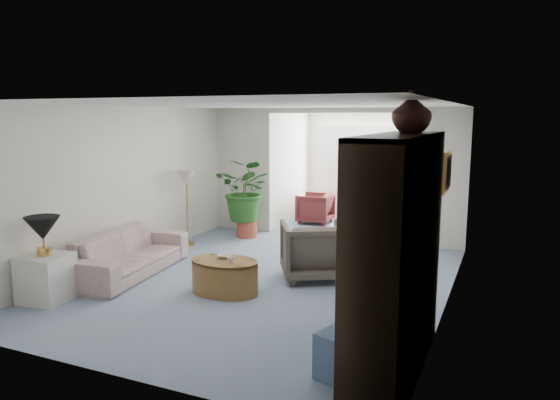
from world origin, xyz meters
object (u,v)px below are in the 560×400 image
at_px(framed_picture, 447,172).
at_px(sunroom_table, 357,208).
at_px(plant_pot, 247,229).
at_px(cabinet_urn, 412,112).
at_px(wingback_chair, 313,250).
at_px(entertainment_cabinet, 396,255).
at_px(sunroom_chair_maroon, 315,208).
at_px(sunroom_chair_blue, 382,214).
at_px(coffee_cup, 231,260).
at_px(table_lamp, 42,228).
at_px(ottoman, 354,355).
at_px(coffee_bowl, 225,256).
at_px(side_table_dark, 365,256).
at_px(end_table, 46,278).
at_px(sofa, 129,253).
at_px(floor_lamp, 186,177).
at_px(coffee_table, 225,276).

bearing_deg(framed_picture, sunroom_table, 115.98).
bearing_deg(plant_pot, cabinet_urn, -44.58).
height_order(framed_picture, wingback_chair, framed_picture).
relative_size(framed_picture, plant_pot, 1.25).
bearing_deg(entertainment_cabinet, sunroom_chair_maroon, 116.46).
xyz_separation_m(sunroom_chair_blue, sunroom_table, (-0.75, 0.75, -0.07)).
relative_size(entertainment_cabinet, sunroom_chair_maroon, 3.01).
height_order(entertainment_cabinet, cabinet_urn, cabinet_urn).
distance_m(coffee_cup, sunroom_chair_blue, 5.00).
xyz_separation_m(table_lamp, sunroom_chair_blue, (2.95, 6.02, -0.63)).
xyz_separation_m(wingback_chair, ottoman, (1.37, -2.62, -0.20)).
bearing_deg(plant_pot, coffee_bowl, -67.72).
distance_m(side_table_dark, cabinet_urn, 3.07).
distance_m(plant_pot, sunroom_table, 2.97).
bearing_deg(end_table, sunroom_chair_maroon, 76.46).
bearing_deg(sunroom_chair_blue, sofa, 147.80).
bearing_deg(coffee_bowl, cabinet_urn, -16.88).
distance_m(sofa, sunroom_table, 5.77).
bearing_deg(floor_lamp, table_lamp, -89.73).
xyz_separation_m(wingback_chair, sunroom_chair_maroon, (-1.34, 3.73, -0.09)).
relative_size(coffee_table, sunroom_chair_maroon, 1.30).
height_order(side_table_dark, sunroom_table, side_table_dark).
bearing_deg(sunroom_table, sofa, -110.25).
distance_m(framed_picture, wingback_chair, 2.34).
bearing_deg(coffee_bowl, sunroom_chair_maroon, 95.24).
bearing_deg(framed_picture, plant_pot, 147.83).
bearing_deg(end_table, coffee_bowl, 34.55).
relative_size(sofa, entertainment_cabinet, 1.00).
relative_size(framed_picture, wingback_chair, 0.55).
height_order(wingback_chair, ottoman, wingback_chair).
height_order(framed_picture, coffee_table, framed_picture).
xyz_separation_m(side_table_dark, sunroom_chair_blue, (-0.54, 3.43, -0.00)).
bearing_deg(sunroom_table, end_table, -108.00).
bearing_deg(side_table_dark, sunroom_table, 107.13).
xyz_separation_m(framed_picture, coffee_cup, (-2.58, -0.62, -1.21)).
height_order(framed_picture, cabinet_urn, cabinet_urn).
relative_size(cabinet_urn, sunroom_chair_maroon, 0.55).
distance_m(coffee_bowl, ottoman, 2.81).
relative_size(side_table_dark, sunroom_chair_maroon, 0.90).
bearing_deg(sunroom_chair_blue, end_table, 152.19).
bearing_deg(sunroom_table, cabinet_urn, -70.32).
bearing_deg(coffee_bowl, end_table, -145.45).
bearing_deg(entertainment_cabinet, cabinet_urn, 90.00).
xyz_separation_m(floor_lamp, coffee_table, (1.95, -2.02, -1.02)).
height_order(side_table_dark, entertainment_cabinet, entertainment_cabinet).
height_order(end_table, wingback_chair, wingback_chair).
xyz_separation_m(coffee_cup, entertainment_cabinet, (2.35, -1.07, 0.60)).
height_order(framed_picture, sunroom_chair_maroon, framed_picture).
height_order(floor_lamp, sunroom_chair_maroon, floor_lamp).
relative_size(coffee_cup, ottoman, 0.18).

